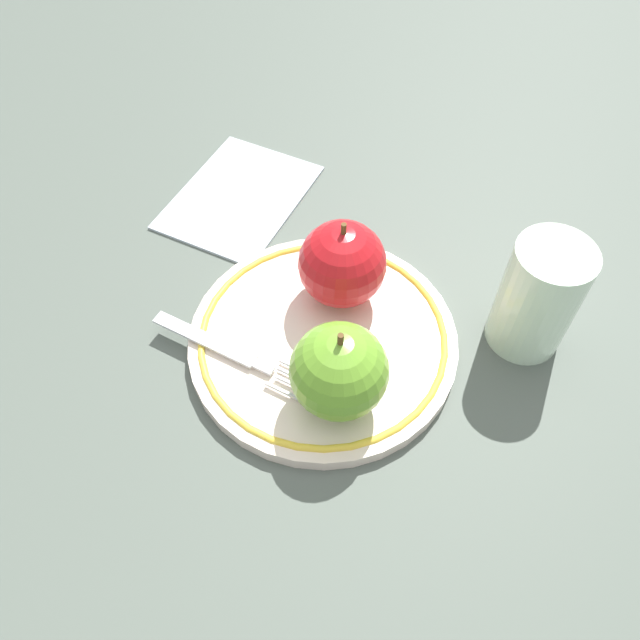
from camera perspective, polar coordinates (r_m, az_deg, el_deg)
The scene contains 7 objects.
ground_plane at distance 0.53m, azimuth 0.05°, elevation -3.19°, with size 2.00×2.00×0.00m, color #4B554C.
plate at distance 0.53m, azimuth -0.00°, elevation -1.76°, with size 0.23×0.23×0.02m.
apple_red_whole at distance 0.52m, azimuth 2.04°, elevation 5.14°, with size 0.07×0.07×0.08m.
apple_second_whole at distance 0.46m, azimuth 1.75°, elevation -4.70°, with size 0.07×0.07×0.08m.
fork at distance 0.51m, azimuth -7.36°, elevation -3.25°, with size 0.07×0.17×0.00m.
drinking_glass at distance 0.53m, azimuth 19.31°, elevation 1.96°, with size 0.06×0.06×0.11m, color silver.
napkin_folded at distance 0.66m, azimuth -7.37°, elevation 11.19°, with size 0.16×0.12×0.01m, color silver.
Camera 1 is at (-0.28, -0.05, 0.44)m, focal length 35.00 mm.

